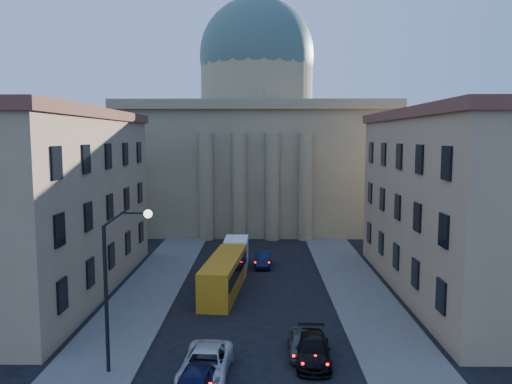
% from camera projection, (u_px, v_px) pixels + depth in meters
% --- Properties ---
extents(sidewalk_left, '(5.00, 60.00, 0.15)m').
position_uv_depth(sidewalk_left, '(136.00, 308.00, 36.41)').
color(sidewalk_left, '#56534E').
rests_on(sidewalk_left, ground).
extents(sidewalk_right, '(5.00, 60.00, 0.15)m').
position_uv_depth(sidewalk_right, '(369.00, 309.00, 36.26)').
color(sidewalk_right, '#56534E').
rests_on(sidewalk_right, ground).
extents(church, '(68.02, 28.76, 36.60)m').
position_uv_depth(church, '(257.00, 141.00, 72.27)').
color(church, '#7E6E4D').
rests_on(church, ground).
extents(building_left, '(11.60, 26.60, 14.70)m').
position_uv_depth(building_left, '(40.00, 201.00, 39.65)').
color(building_left, tan).
rests_on(building_left, ground).
extents(building_right, '(11.60, 26.60, 14.70)m').
position_uv_depth(building_right, '(468.00, 202.00, 39.35)').
color(building_right, tan).
rests_on(building_right, ground).
extents(street_lamp, '(2.62, 0.44, 8.83)m').
position_uv_depth(street_lamp, '(116.00, 277.00, 25.89)').
color(street_lamp, black).
rests_on(street_lamp, ground).
extents(car_left_mid, '(2.77, 5.49, 1.49)m').
position_uv_depth(car_left_mid, '(205.00, 364.00, 25.92)').
color(car_left_mid, silver).
rests_on(car_left_mid, ground).
extents(car_right_mid, '(2.19, 4.84, 1.37)m').
position_uv_depth(car_right_mid, '(313.00, 349.00, 27.88)').
color(car_right_mid, black).
rests_on(car_right_mid, ground).
extents(car_right_far, '(1.51, 3.73, 1.27)m').
position_uv_depth(car_right_far, '(301.00, 344.00, 28.80)').
color(car_right_far, '#434448').
rests_on(car_right_far, ground).
extents(car_right_distant, '(1.61, 4.30, 1.40)m').
position_uv_depth(car_right_distant, '(263.00, 259.00, 48.41)').
color(car_right_distant, black).
rests_on(car_right_distant, ground).
extents(city_bus, '(3.33, 10.39, 2.88)m').
position_uv_depth(city_bus, '(224.00, 274.00, 40.10)').
color(city_bus, orange).
rests_on(city_bus, ground).
extents(box_truck, '(2.22, 5.40, 2.94)m').
position_uv_depth(box_truck, '(236.00, 256.00, 46.66)').
color(box_truck, white).
rests_on(box_truck, ground).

